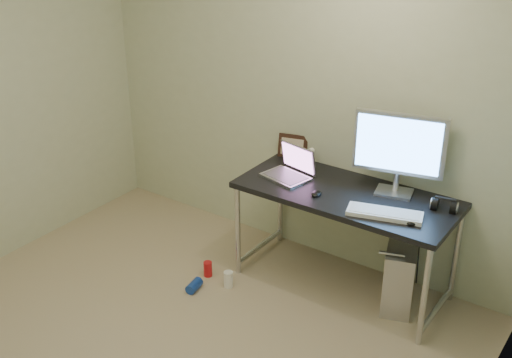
% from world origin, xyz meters
% --- Properties ---
extents(wall_back, '(3.50, 0.02, 2.50)m').
position_xyz_m(wall_back, '(0.00, 1.75, 1.25)').
color(wall_back, beige).
rests_on(wall_back, ground).
extents(wall_right, '(0.02, 3.50, 2.50)m').
position_xyz_m(wall_right, '(1.75, 0.00, 1.25)').
color(wall_right, beige).
rests_on(wall_right, ground).
extents(desk, '(1.49, 0.65, 0.75)m').
position_xyz_m(desk, '(0.59, 1.42, 0.67)').
color(desk, black).
rests_on(desk, ground).
extents(tower_computer, '(0.33, 0.48, 0.49)m').
position_xyz_m(tower_computer, '(1.00, 1.47, 0.23)').
color(tower_computer, silver).
rests_on(tower_computer, ground).
extents(cable_a, '(0.01, 0.16, 0.69)m').
position_xyz_m(cable_a, '(0.95, 1.70, 0.40)').
color(cable_a, black).
rests_on(cable_a, ground).
extents(cable_b, '(0.02, 0.11, 0.71)m').
position_xyz_m(cable_b, '(1.04, 1.68, 0.38)').
color(cable_b, black).
rests_on(cable_b, ground).
extents(can_red, '(0.08, 0.08, 0.11)m').
position_xyz_m(can_red, '(-0.27, 0.97, 0.06)').
color(can_red, red).
rests_on(can_red, ground).
extents(can_white, '(0.09, 0.09, 0.12)m').
position_xyz_m(can_white, '(-0.07, 0.95, 0.06)').
color(can_white, white).
rests_on(can_white, ground).
extents(can_blue, '(0.09, 0.14, 0.07)m').
position_xyz_m(can_blue, '(-0.24, 0.77, 0.04)').
color(can_blue, '#193EA8').
rests_on(can_blue, ground).
extents(laptop, '(0.36, 0.32, 0.22)m').
position_xyz_m(laptop, '(0.14, 1.43, 0.80)').
color(laptop, silver).
rests_on(laptop, desk).
extents(monitor, '(0.59, 0.22, 0.56)m').
position_xyz_m(monitor, '(0.86, 1.60, 1.08)').
color(monitor, silver).
rests_on(monitor, desk).
extents(keyboard, '(0.49, 0.28, 0.03)m').
position_xyz_m(keyboard, '(0.94, 1.27, 0.76)').
color(keyboard, white).
rests_on(keyboard, desk).
extents(mouse_right, '(0.09, 0.12, 0.04)m').
position_xyz_m(mouse_right, '(1.12, 1.28, 0.77)').
color(mouse_right, black).
rests_on(mouse_right, desk).
extents(mouse_left, '(0.08, 0.11, 0.03)m').
position_xyz_m(mouse_left, '(0.44, 1.27, 0.77)').
color(mouse_left, black).
rests_on(mouse_left, desk).
extents(headphones, '(0.17, 0.10, 0.11)m').
position_xyz_m(headphones, '(1.21, 1.56, 0.78)').
color(headphones, black).
rests_on(headphones, desk).
extents(picture_frame, '(0.23, 0.12, 0.18)m').
position_xyz_m(picture_frame, '(-0.02, 1.72, 0.84)').
color(picture_frame, black).
rests_on(picture_frame, desk).
extents(webcam, '(0.05, 0.04, 0.13)m').
position_xyz_m(webcam, '(0.16, 1.68, 0.85)').
color(webcam, silver).
rests_on(webcam, desk).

